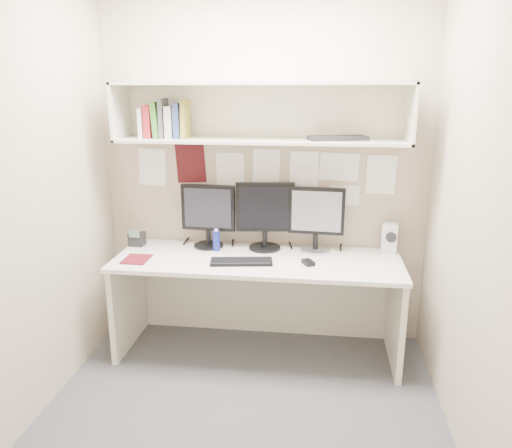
# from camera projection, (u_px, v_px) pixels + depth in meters

# --- Properties ---
(floor) EXTENTS (2.40, 2.00, 0.01)m
(floor) POSITION_uv_depth(u_px,v_px,m) (244.00, 404.00, 3.07)
(floor) COLOR #424247
(floor) RESTS_ON ground
(wall_back) EXTENTS (2.40, 0.02, 2.60)m
(wall_back) POSITION_uv_depth(u_px,v_px,m) (264.00, 169.00, 3.68)
(wall_back) COLOR tan
(wall_back) RESTS_ON ground
(wall_front) EXTENTS (2.40, 0.02, 2.60)m
(wall_front) POSITION_uv_depth(u_px,v_px,m) (199.00, 259.00, 1.77)
(wall_front) COLOR tan
(wall_front) RESTS_ON ground
(wall_left) EXTENTS (0.02, 2.00, 2.60)m
(wall_left) POSITION_uv_depth(u_px,v_px,m) (37.00, 193.00, 2.87)
(wall_left) COLOR tan
(wall_left) RESTS_ON ground
(wall_right) EXTENTS (0.02, 2.00, 2.60)m
(wall_right) POSITION_uv_depth(u_px,v_px,m) (472.00, 205.00, 2.58)
(wall_right) COLOR tan
(wall_right) RESTS_ON ground
(desk) EXTENTS (2.00, 0.70, 0.73)m
(desk) POSITION_uv_depth(u_px,v_px,m) (258.00, 306.00, 3.59)
(desk) COLOR silver
(desk) RESTS_ON floor
(overhead_hutch) EXTENTS (2.00, 0.38, 0.40)m
(overhead_hutch) POSITION_uv_depth(u_px,v_px,m) (262.00, 112.00, 3.44)
(overhead_hutch) COLOR beige
(overhead_hutch) RESTS_ON wall_back
(pinned_papers) EXTENTS (1.92, 0.01, 0.48)m
(pinned_papers) POSITION_uv_depth(u_px,v_px,m) (263.00, 176.00, 3.69)
(pinned_papers) COLOR white
(pinned_papers) RESTS_ON wall_back
(monitor_left) EXTENTS (0.40, 0.22, 0.47)m
(monitor_left) POSITION_uv_depth(u_px,v_px,m) (208.00, 213.00, 3.69)
(monitor_left) COLOR black
(monitor_left) RESTS_ON desk
(monitor_center) EXTENTS (0.43, 0.23, 0.50)m
(monitor_center) POSITION_uv_depth(u_px,v_px,m) (265.00, 213.00, 3.63)
(monitor_center) COLOR black
(monitor_center) RESTS_ON desk
(monitor_right) EXTENTS (0.40, 0.22, 0.47)m
(monitor_right) POSITION_uv_depth(u_px,v_px,m) (316.00, 217.00, 3.59)
(monitor_right) COLOR #A5A5AA
(monitor_right) RESTS_ON desk
(keyboard) EXTENTS (0.44, 0.21, 0.02)m
(keyboard) POSITION_uv_depth(u_px,v_px,m) (241.00, 262.00, 3.39)
(keyboard) COLOR black
(keyboard) RESTS_ON desk
(mouse) EXTENTS (0.10, 0.11, 0.03)m
(mouse) POSITION_uv_depth(u_px,v_px,m) (308.00, 262.00, 3.36)
(mouse) COLOR black
(mouse) RESTS_ON desk
(speaker) EXTENTS (0.13, 0.13, 0.22)m
(speaker) POSITION_uv_depth(u_px,v_px,m) (390.00, 238.00, 3.59)
(speaker) COLOR beige
(speaker) RESTS_ON desk
(blue_bottle) EXTENTS (0.05, 0.05, 0.16)m
(blue_bottle) POSITION_uv_depth(u_px,v_px,m) (216.00, 240.00, 3.63)
(blue_bottle) COLOR navy
(blue_bottle) RESTS_ON desk
(maroon_notebook) EXTENTS (0.17, 0.21, 0.01)m
(maroon_notebook) POSITION_uv_depth(u_px,v_px,m) (137.00, 259.00, 3.45)
(maroon_notebook) COLOR #570F18
(maroon_notebook) RESTS_ON desk
(desk_phone) EXTENTS (0.12, 0.11, 0.13)m
(desk_phone) POSITION_uv_depth(u_px,v_px,m) (137.00, 239.00, 3.76)
(desk_phone) COLOR black
(desk_phone) RESTS_ON desk
(book_stack) EXTENTS (0.34, 0.17, 0.27)m
(book_stack) POSITION_uv_depth(u_px,v_px,m) (165.00, 121.00, 3.50)
(book_stack) COLOR white
(book_stack) RESTS_ON overhead_hutch
(hutch_tray) EXTENTS (0.42, 0.26, 0.03)m
(hutch_tray) POSITION_uv_depth(u_px,v_px,m) (338.00, 138.00, 3.37)
(hutch_tray) COLOR black
(hutch_tray) RESTS_ON overhead_hutch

